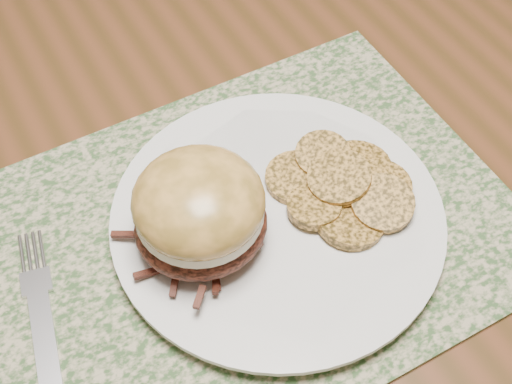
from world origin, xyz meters
The scene contains 5 objects.
placemat centered at (0.29, -0.20, 0.75)m, with size 0.45×0.33×0.00m, color #335129.
dinner_plate centered at (0.32, -0.21, 0.76)m, with size 0.26×0.26×0.02m, color silver.
pork_sandwich centered at (0.25, -0.20, 0.81)m, with size 0.11×0.11×0.08m.
roasted_potatoes centered at (0.38, -0.21, 0.78)m, with size 0.13×0.13×0.03m.
fork centered at (0.11, -0.21, 0.76)m, with size 0.06×0.20×0.00m.
Camera 1 is at (0.14, -0.49, 1.25)m, focal length 50.00 mm.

